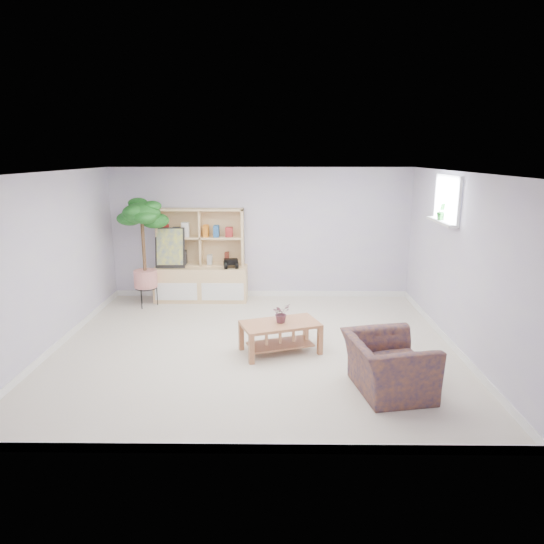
{
  "coord_description": "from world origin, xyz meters",
  "views": [
    {
      "loc": [
        0.31,
        -6.35,
        2.62
      ],
      "look_at": [
        0.24,
        0.11,
        1.05
      ],
      "focal_mm": 32.0,
      "sensor_mm": 36.0,
      "label": 1
    }
  ],
  "objects_px": {
    "storage_unit": "(200,255)",
    "floor_tree": "(144,254)",
    "coffee_table": "(280,337)",
    "armchair": "(388,361)"
  },
  "relations": [
    {
      "from": "storage_unit",
      "to": "floor_tree",
      "type": "height_order",
      "value": "floor_tree"
    },
    {
      "from": "floor_tree",
      "to": "storage_unit",
      "type": "bearing_deg",
      "value": 23.06
    },
    {
      "from": "coffee_table",
      "to": "floor_tree",
      "type": "relative_size",
      "value": 0.54
    },
    {
      "from": "storage_unit",
      "to": "armchair",
      "type": "height_order",
      "value": "storage_unit"
    },
    {
      "from": "coffee_table",
      "to": "floor_tree",
      "type": "xyz_separation_m",
      "value": [
        -2.35,
        2.03,
        0.74
      ]
    },
    {
      "from": "coffee_table",
      "to": "armchair",
      "type": "distance_m",
      "value": 1.64
    },
    {
      "from": "storage_unit",
      "to": "coffee_table",
      "type": "xyz_separation_m",
      "value": [
        1.44,
        -2.42,
        -0.63
      ]
    },
    {
      "from": "storage_unit",
      "to": "floor_tree",
      "type": "xyz_separation_m",
      "value": [
        -0.92,
        -0.39,
        0.11
      ]
    },
    {
      "from": "storage_unit",
      "to": "armchair",
      "type": "relative_size",
      "value": 1.72
    },
    {
      "from": "coffee_table",
      "to": "armchair",
      "type": "bearing_deg",
      "value": -62.02
    }
  ]
}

